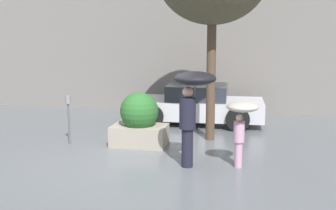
% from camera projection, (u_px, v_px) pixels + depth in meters
% --- Properties ---
extents(ground_plane, '(40.00, 40.00, 0.00)m').
position_uv_depth(ground_plane, '(127.00, 164.00, 9.16)').
color(ground_plane, slate).
extents(building_facade, '(18.00, 0.30, 6.00)m').
position_uv_depth(building_facade, '(178.00, 28.00, 14.95)').
color(building_facade, gray).
rests_on(building_facade, ground).
extents(planter_box, '(1.37, 0.96, 1.36)m').
position_uv_depth(planter_box, '(139.00, 121.00, 10.57)').
color(planter_box, '#9E9384').
rests_on(planter_box, ground).
extents(person_adult, '(0.87, 0.87, 2.04)m').
position_uv_depth(person_adult, '(192.00, 97.00, 8.67)').
color(person_adult, '#1E1E2D').
rests_on(person_adult, ground).
extents(person_child, '(0.66, 0.66, 1.43)m').
position_uv_depth(person_child, '(241.00, 117.00, 8.67)').
color(person_child, '#D199B7').
rests_on(person_child, ground).
extents(parked_car_near, '(4.13, 2.13, 1.23)m').
position_uv_depth(parked_car_near, '(197.00, 105.00, 13.23)').
color(parked_car_near, silver).
rests_on(parked_car_near, ground).
extents(parking_meter, '(0.14, 0.14, 1.25)m').
position_uv_depth(parking_meter, '(68.00, 109.00, 10.66)').
color(parking_meter, '#595B60').
rests_on(parking_meter, ground).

